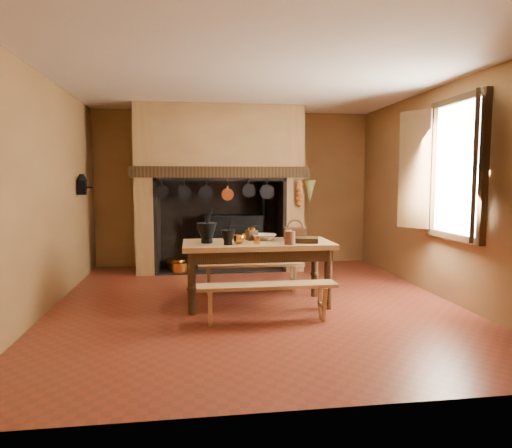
{
  "coord_description": "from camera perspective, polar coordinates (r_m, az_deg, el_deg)",
  "views": [
    {
      "loc": [
        -0.78,
        -5.65,
        1.57
      ],
      "look_at": [
        0.06,
        0.3,
        0.98
      ],
      "focal_mm": 32.0,
      "sensor_mm": 36.0,
      "label": 1
    }
  ],
  "objects": [
    {
      "name": "hanging_pans",
      "position": [
        7.47,
        -4.65,
        3.97
      ],
      "size": [
        1.92,
        0.29,
        0.27
      ],
      "color": "black",
      "rests_on": "chimney_breast"
    },
    {
      "name": "brass_mug_b",
      "position": [
        5.86,
        -1.34,
        -1.55
      ],
      "size": [
        0.1,
        0.1,
        0.09
      ],
      "primitive_type": "cylinder",
      "rotation": [
        0.0,
        0.0,
        -0.33
      ],
      "color": "orange",
      "rests_on": "work_table"
    },
    {
      "name": "mortar_small",
      "position": [
        5.41,
        -3.51,
        -1.56
      ],
      "size": [
        0.18,
        0.18,
        0.3
      ],
      "rotation": [
        0.0,
        0.0,
        -0.37
      ],
      "color": "black",
      "rests_on": "work_table"
    },
    {
      "name": "ceiling",
      "position": [
        5.83,
        -0.16,
        17.78
      ],
      "size": [
        5.5,
        5.5,
        0.0
      ],
      "primitive_type": "plane",
      "rotation": [
        3.14,
        0.0,
        0.0
      ],
      "color": "silver",
      "rests_on": "back_wall"
    },
    {
      "name": "window",
      "position": [
        6.11,
        22.93,
        6.39
      ],
      "size": [
        0.39,
        1.75,
        1.76
      ],
      "color": "white",
      "rests_on": "wall_right"
    },
    {
      "name": "mortar_large",
      "position": [
        5.58,
        -6.16,
        -0.97
      ],
      "size": [
        0.24,
        0.24,
        0.42
      ],
      "rotation": [
        0.0,
        0.0,
        0.41
      ],
      "color": "black",
      "rests_on": "work_table"
    },
    {
      "name": "stoneware_crock",
      "position": [
        5.42,
        4.25,
        -1.75
      ],
      "size": [
        0.14,
        0.14,
        0.16
      ],
      "primitive_type": "cylinder",
      "rotation": [
        0.0,
        0.0,
        -0.07
      ],
      "color": "brown",
      "rests_on": "work_table"
    },
    {
      "name": "iron_range",
      "position": [
        8.2,
        -2.78,
        -2.02
      ],
      "size": [
        1.12,
        0.55,
        1.6
      ],
      "color": "black",
      "rests_on": "floor"
    },
    {
      "name": "herb_bunch",
      "position": [
        7.69,
        6.76,
        4.14
      ],
      "size": [
        0.2,
        0.2,
        0.35
      ],
      "primitive_type": "cone",
      "rotation": [
        3.14,
        0.0,
        0.0
      ],
      "color": "brown",
      "rests_on": "chimney_breast"
    },
    {
      "name": "wall_coffee_mill",
      "position": [
        7.38,
        -20.92,
        4.82
      ],
      "size": [
        0.23,
        0.16,
        0.31
      ],
      "color": "black",
      "rests_on": "wall_left"
    },
    {
      "name": "onion_string",
      "position": [
        7.65,
        5.45,
        3.77
      ],
      "size": [
        0.12,
        0.1,
        0.46
      ],
      "primitive_type": null,
      "color": "#A2481E",
      "rests_on": "chimney_breast"
    },
    {
      "name": "coffee_grinder",
      "position": [
        5.82,
        -0.56,
        -1.28
      ],
      "size": [
        0.19,
        0.16,
        0.2
      ],
      "rotation": [
        0.0,
        0.0,
        0.35
      ],
      "color": "#32210F",
      "rests_on": "work_table"
    },
    {
      "name": "wicker_basket",
      "position": [
        5.89,
        4.9,
        -1.12
      ],
      "size": [
        0.28,
        0.21,
        0.26
      ],
      "rotation": [
        0.0,
        0.0,
        -0.06
      ],
      "color": "#4A2D16",
      "rests_on": "work_table"
    },
    {
      "name": "chimney_breast",
      "position": [
        7.98,
        -4.6,
        7.32
      ],
      "size": [
        2.95,
        0.96,
        2.8
      ],
      "color": "olive",
      "rests_on": "floor"
    },
    {
      "name": "floor",
      "position": [
        5.91,
        -0.15,
        -9.79
      ],
      "size": [
        5.5,
        5.5,
        0.0
      ],
      "primitive_type": "plane",
      "color": "maroon",
      "rests_on": "ground"
    },
    {
      "name": "bench_front",
      "position": [
        5.05,
        1.4,
        -8.7
      ],
      "size": [
        1.53,
        0.27,
        0.43
      ],
      "color": "#A4744B",
      "rests_on": "floor"
    },
    {
      "name": "back_wall",
      "position": [
        8.44,
        -2.72,
        4.43
      ],
      "size": [
        5.0,
        0.02,
        2.8
      ],
      "primitive_type": "cube",
      "color": "olive",
      "rests_on": "floor"
    },
    {
      "name": "brass_mug_a",
      "position": [
        5.48,
        0.11,
        -2.06
      ],
      "size": [
        0.1,
        0.1,
        0.09
      ],
      "primitive_type": "cylinder",
      "rotation": [
        0.0,
        0.0,
        -0.32
      ],
      "color": "orange",
      "rests_on": "work_table"
    },
    {
      "name": "mixing_bowl",
      "position": [
        5.84,
        1.07,
        -1.64
      ],
      "size": [
        0.36,
        0.36,
        0.07
      ],
      "primitive_type": "imported",
      "rotation": [
        0.0,
        0.0,
        -0.21
      ],
      "color": "beige",
      "rests_on": "work_table"
    },
    {
      "name": "bench_back",
      "position": [
        6.35,
        -0.6,
        -5.86
      ],
      "size": [
        1.46,
        0.26,
        0.41
      ],
      "color": "#A4744B",
      "rests_on": "floor"
    },
    {
      "name": "wall_front",
      "position": [
        3.0,
        7.03,
        2.35
      ],
      "size": [
        5.0,
        0.02,
        2.8
      ],
      "primitive_type": "cube",
      "color": "olive",
      "rests_on": "floor"
    },
    {
      "name": "brass_cup",
      "position": [
        5.47,
        -2.17,
        -1.96
      ],
      "size": [
        0.16,
        0.16,
        0.11
      ],
      "primitive_type": "imported",
      "rotation": [
        0.0,
        0.0,
        -0.23
      ],
      "color": "orange",
      "rests_on": "work_table"
    },
    {
      "name": "glass_jar",
      "position": [
        5.68,
        4.06,
        -1.48
      ],
      "size": [
        0.11,
        0.11,
        0.15
      ],
      "primitive_type": "cylinder",
      "rotation": [
        0.0,
        0.0,
        -0.32
      ],
      "color": "beige",
      "rests_on": "work_table"
    },
    {
      "name": "wooden_tray",
      "position": [
        5.65,
        5.98,
        -1.98
      ],
      "size": [
        0.41,
        0.34,
        0.06
      ],
      "primitive_type": "cube",
      "rotation": [
        0.0,
        0.0,
        -0.29
      ],
      "color": "#32210F",
      "rests_on": "work_table"
    },
    {
      "name": "wall_left",
      "position": [
        5.91,
        -25.0,
        3.43
      ],
      "size": [
        0.02,
        5.5,
        2.8
      ],
      "primitive_type": "cube",
      "color": "olive",
      "rests_on": "floor"
    },
    {
      "name": "hearth_pans",
      "position": [
        8.01,
        -9.85,
        -5.1
      ],
      "size": [
        0.51,
        0.62,
        0.2
      ],
      "color": "orange",
      "rests_on": "floor"
    },
    {
      "name": "work_table",
      "position": [
        5.68,
        0.21,
        -3.5
      ],
      "size": [
        1.84,
        0.82,
        0.8
      ],
      "color": "#A4744B",
      "rests_on": "floor"
    },
    {
      "name": "wall_right",
      "position": [
        6.53,
        22.17,
        3.7
      ],
      "size": [
        0.02,
        5.5,
        2.8
      ],
      "primitive_type": "cube",
      "color": "olive",
      "rests_on": "floor"
    }
  ]
}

